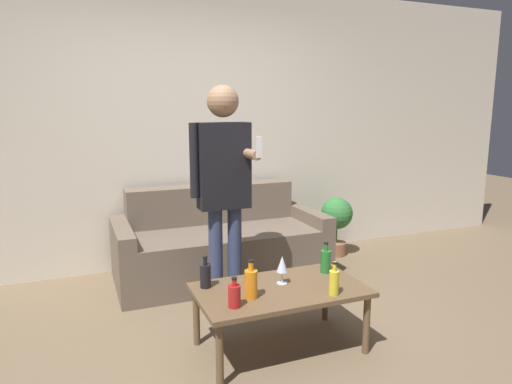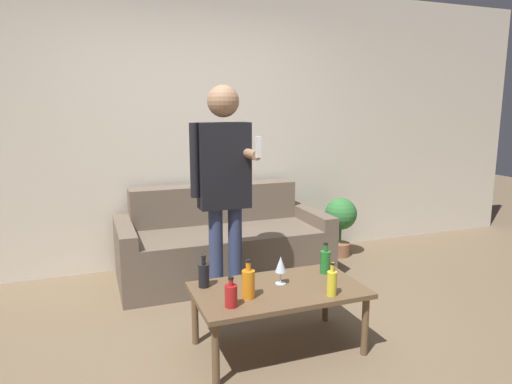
{
  "view_description": "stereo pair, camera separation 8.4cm",
  "coord_description": "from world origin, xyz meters",
  "px_view_note": "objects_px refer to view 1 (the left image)",
  "views": [
    {
      "loc": [
        -0.99,
        -2.41,
        1.54
      ],
      "look_at": [
        0.19,
        0.52,
        0.95
      ],
      "focal_mm": 32.0,
      "sensor_mm": 36.0,
      "label": 1
    },
    {
      "loc": [
        -0.92,
        -2.44,
        1.54
      ],
      "look_at": [
        0.19,
        0.52,
        0.95
      ],
      "focal_mm": 32.0,
      "sensor_mm": 36.0,
      "label": 2
    }
  ],
  "objects_px": {
    "couch": "(220,244)",
    "bottle_orange": "(251,283)",
    "person_standing_front": "(224,180)",
    "coffee_table": "(280,294)"
  },
  "relations": [
    {
      "from": "couch",
      "to": "bottle_orange",
      "type": "relative_size",
      "value": 7.92
    },
    {
      "from": "bottle_orange",
      "to": "coffee_table",
      "type": "bearing_deg",
      "value": 18.55
    },
    {
      "from": "couch",
      "to": "bottle_orange",
      "type": "xyz_separation_m",
      "value": [
        -0.27,
        -1.49,
        0.21
      ]
    },
    {
      "from": "coffee_table",
      "to": "person_standing_front",
      "type": "height_order",
      "value": "person_standing_front"
    },
    {
      "from": "coffee_table",
      "to": "person_standing_front",
      "type": "xyz_separation_m",
      "value": [
        -0.16,
        0.62,
        0.65
      ]
    },
    {
      "from": "coffee_table",
      "to": "bottle_orange",
      "type": "height_order",
      "value": "bottle_orange"
    },
    {
      "from": "coffee_table",
      "to": "bottle_orange",
      "type": "xyz_separation_m",
      "value": [
        -0.23,
        -0.08,
        0.14
      ]
    },
    {
      "from": "couch",
      "to": "coffee_table",
      "type": "height_order",
      "value": "couch"
    },
    {
      "from": "person_standing_front",
      "to": "bottle_orange",
      "type": "bearing_deg",
      "value": -95.25
    },
    {
      "from": "bottle_orange",
      "to": "person_standing_front",
      "type": "xyz_separation_m",
      "value": [
        0.06,
        0.69,
        0.51
      ]
    }
  ]
}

